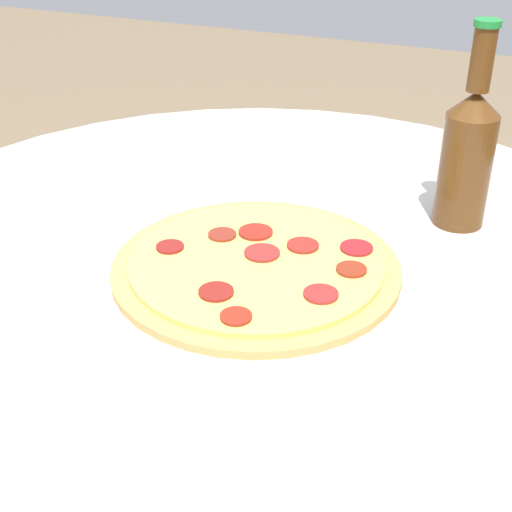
# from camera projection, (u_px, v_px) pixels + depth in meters

# --- Properties ---
(table) EXTENTS (1.07, 1.07, 0.70)m
(table) POSITION_uv_depth(u_px,v_px,m) (256.00, 344.00, 0.97)
(table) COLOR silver
(table) RESTS_ON ground_plane
(pizza) EXTENTS (0.34, 0.34, 0.02)m
(pizza) POSITION_uv_depth(u_px,v_px,m) (256.00, 265.00, 0.83)
(pizza) COLOR tan
(pizza) RESTS_ON table
(beer_bottle) EXTENTS (0.07, 0.07, 0.26)m
(beer_bottle) POSITION_uv_depth(u_px,v_px,m) (468.00, 152.00, 0.89)
(beer_bottle) COLOR #563314
(beer_bottle) RESTS_ON table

